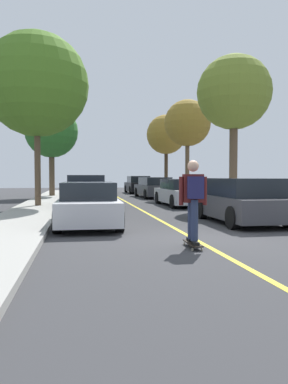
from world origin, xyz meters
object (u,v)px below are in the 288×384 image
(parked_car_left_nearest, at_px, (88,204))
(street_tree_left_near, at_px, (51,132))
(parked_car_right_far, at_px, (154,188))
(skateboard, at_px, (193,243))
(parked_car_right_nearest, at_px, (242,201))
(street_tree_right_far, at_px, (166,135))
(parked_car_left_far, at_px, (84,189))
(street_tree_left_nearest, at_px, (37,85))
(skateboarder, at_px, (193,196))
(parked_car_right_near, at_px, (182,193))
(parked_car_right_farthest, at_px, (138,185))
(parked_car_left_farthest, at_px, (83,186))
(parked_car_left_near, at_px, (85,193))
(street_tree_right_nearest, at_px, (234,93))
(street_tree_right_near, at_px, (187,123))

(parked_car_left_nearest, distance_m, street_tree_left_near, 15.55)
(parked_car_right_far, distance_m, skateboard, 17.72)
(parked_car_right_nearest, height_order, skateboard, parked_car_right_nearest)
(parked_car_left_nearest, distance_m, street_tree_right_far, 20.60)
(street_tree_right_far, bearing_deg, parked_car_left_far, -135.26)
(street_tree_left_nearest, distance_m, street_tree_right_far, 15.64)
(parked_car_right_nearest, relative_size, skateboarder, 2.41)
(parked_car_right_near, bearing_deg, parked_car_left_far, 129.98)
(parked_car_right_nearest, relative_size, parked_car_right_farthest, 0.93)
(parked_car_left_farthest, relative_size, street_tree_right_far, 0.70)
(parked_car_left_farthest, xyz_separation_m, skateboarder, (2.01, -22.59, 0.38))
(parked_car_left_farthest, bearing_deg, skateboard, -84.90)
(parked_car_right_nearest, bearing_deg, parked_car_left_near, 127.86)
(street_tree_right_nearest, relative_size, street_tree_right_far, 1.08)
(parked_car_left_farthest, bearing_deg, skateboarder, -84.91)
(parked_car_right_far, bearing_deg, skateboarder, -98.79)
(parked_car_left_nearest, xyz_separation_m, parked_car_left_farthest, (0.00, 18.56, 0.05))
(parked_car_left_far, distance_m, parked_car_right_near, 7.35)
(parked_car_left_nearest, distance_m, street_tree_right_nearest, 9.80)
(parked_car_right_far, relative_size, street_tree_left_near, 0.75)
(street_tree_right_nearest, bearing_deg, parked_car_left_nearest, -142.62)
(parked_car_left_nearest, bearing_deg, parked_car_left_near, 90.00)
(parked_car_left_far, height_order, street_tree_right_near, street_tree_right_near)
(street_tree_right_near, relative_size, skateboarder, 3.81)
(parked_car_left_far, xyz_separation_m, street_tree_right_nearest, (6.84, -6.96, 4.64))
(street_tree_right_near, bearing_deg, parked_car_left_near, -133.94)
(parked_car_left_near, height_order, street_tree_right_far, street_tree_right_far)
(parked_car_left_nearest, distance_m, parked_car_right_far, 14.31)
(parked_car_left_far, xyz_separation_m, parked_car_left_farthest, (0.00, 6.38, 0.01))
(parked_car_left_nearest, relative_size, parked_car_right_near, 1.02)
(street_tree_left_near, bearing_deg, street_tree_right_near, -13.34)
(skateboard, bearing_deg, parked_car_right_far, 81.19)
(parked_car_left_far, height_order, parked_car_right_nearest, parked_car_right_nearest)
(street_tree_left_near, xyz_separation_m, skateboard, (4.13, -18.91, -4.41))
(parked_car_left_nearest, relative_size, street_tree_left_nearest, 0.61)
(parked_car_left_nearest, xyz_separation_m, street_tree_right_nearest, (6.84, 5.23, 4.68))
(parked_car_right_nearest, height_order, parked_car_right_far, parked_car_right_nearest)
(street_tree_right_near, height_order, skateboarder, street_tree_right_near)
(parked_car_right_far, height_order, street_tree_left_near, street_tree_left_near)
(parked_car_left_nearest, bearing_deg, street_tree_right_near, 61.86)
(parked_car_left_farthest, bearing_deg, street_tree_left_near, -120.12)
(parked_car_left_near, xyz_separation_m, street_tree_right_near, (6.84, 7.10, 4.24))
(parked_car_left_near, distance_m, parked_car_left_farthest, 12.88)
(parked_car_left_nearest, relative_size, street_tree_left_near, 0.76)
(parked_car_left_near, height_order, street_tree_left_near, street_tree_left_near)
(street_tree_right_nearest, bearing_deg, skateboard, -117.63)
(parked_car_left_farthest, relative_size, street_tree_right_nearest, 0.65)
(street_tree_right_near, bearing_deg, parked_car_left_nearest, -118.14)
(parked_car_left_farthest, xyz_separation_m, parked_car_right_far, (4.72, -5.06, 0.01))
(skateboard, xyz_separation_m, skateboarder, (-0.00, -0.03, 0.97))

